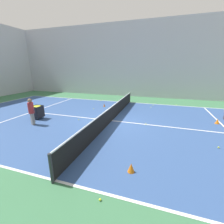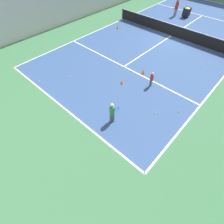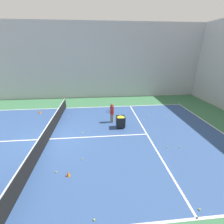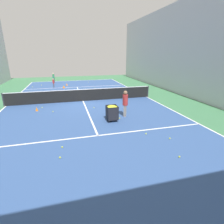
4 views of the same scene
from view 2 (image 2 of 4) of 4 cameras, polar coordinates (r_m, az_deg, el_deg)
ground_plane at (r=18.54m, az=18.75°, el=22.48°), size 35.90×35.90×0.00m
court_playing_area at (r=18.54m, az=18.75°, el=22.48°), size 11.73×24.74×0.00m
line_baseline_near at (r=10.58m, az=-15.86°, el=1.65°), size 11.73×0.10×0.00m
line_baseline_far at (r=29.69m, az=31.98°, el=27.86°), size 11.73×0.10×0.00m
line_sideline_left at (r=21.41m, az=3.63°, el=28.02°), size 0.10×24.74×0.00m
line_service_near at (r=13.35m, az=3.94°, el=14.57°), size 11.73×0.10×0.00m
line_service_far at (r=24.53m, az=27.38°, el=26.18°), size 11.73×0.10×0.00m
line_centre_service at (r=18.54m, az=18.75°, el=22.49°), size 0.10×13.61×0.00m
tennis_net at (r=18.33m, az=19.18°, el=23.94°), size 12.03×0.10×1.03m
player_near_baseline at (r=8.91m, az=0.05°, el=0.16°), size 0.33×0.62×1.33m
coach_at_net at (r=22.91m, az=20.35°, el=29.52°), size 0.44×0.69×1.66m
child_midcourt at (r=11.45m, az=12.84°, el=10.64°), size 0.25×0.25×1.07m
ball_cart at (r=23.12m, az=23.30°, el=28.15°), size 0.64×0.65×0.94m
training_cone_0 at (r=11.69m, az=3.28°, el=9.73°), size 0.24×0.24×0.24m
training_cone_1 at (r=12.71m, az=10.18°, el=12.80°), size 0.26×0.26×0.31m
training_cone_2 at (r=19.09m, az=1.82°, el=26.02°), size 0.24×0.24×0.32m
training_cone_3 at (r=19.16m, az=30.91°, el=19.74°), size 0.18×0.18×0.29m
tennis_ball_0 at (r=14.47m, az=-25.62°, el=12.83°), size 0.07×0.07×0.07m
tennis_ball_1 at (r=16.41m, az=-9.67°, el=21.01°), size 0.07×0.07×0.07m
tennis_ball_2 at (r=25.69m, az=22.75°, el=28.57°), size 0.07×0.07×0.07m
tennis_ball_3 at (r=23.31m, az=21.24°, el=27.15°), size 0.07×0.07×0.07m
tennis_ball_5 at (r=15.19m, az=1.04°, el=19.32°), size 0.07×0.07×0.07m
tennis_ball_6 at (r=12.83m, az=-22.66°, el=9.20°), size 0.07×0.07×0.07m
tennis_ball_7 at (r=13.31m, az=31.06°, el=7.05°), size 0.07×0.07×0.07m
tennis_ball_10 at (r=25.53m, az=32.61°, el=25.04°), size 0.07×0.07×0.07m
tennis_ball_11 at (r=12.55m, az=-13.25°, el=11.00°), size 0.07×0.07×0.07m
tennis_ball_12 at (r=10.09m, az=13.94°, el=-0.38°), size 0.07×0.07×0.07m
tennis_ball_13 at (r=15.16m, az=31.35°, el=11.99°), size 0.07×0.07×0.07m
tennis_ball_17 at (r=24.81m, az=31.82°, el=24.81°), size 0.07×0.07×0.07m
tennis_ball_18 at (r=20.61m, az=20.59°, el=24.70°), size 0.07×0.07×0.07m
tennis_ball_19 at (r=27.80m, az=24.34°, el=29.48°), size 0.07×0.07×0.07m
tennis_ball_20 at (r=26.68m, az=21.77°, el=29.50°), size 0.07×0.07×0.07m
tennis_ball_21 at (r=19.93m, az=28.42°, el=21.36°), size 0.07×0.07×0.07m
tennis_ball_22 at (r=16.69m, az=14.76°, el=20.65°), size 0.07×0.07×0.07m
tennis_ball_23 at (r=20.64m, az=10.75°, el=26.69°), size 0.07×0.07×0.07m
tennis_ball_24 at (r=15.40m, az=28.76°, el=13.72°), size 0.07×0.07×0.07m
tennis_ball_25 at (r=18.67m, az=29.31°, el=19.33°), size 0.07×0.07×0.07m
tennis_ball_26 at (r=20.40m, az=-0.34°, el=27.15°), size 0.07×0.07×0.07m
tennis_ball_28 at (r=10.58m, az=20.90°, el=0.17°), size 0.07×0.07×0.07m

